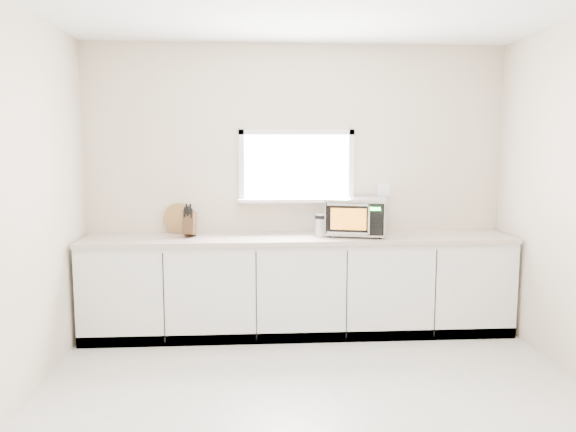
{
  "coord_description": "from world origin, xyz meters",
  "views": [
    {
      "loc": [
        -0.44,
        -3.38,
        1.76
      ],
      "look_at": [
        -0.11,
        1.55,
        1.13
      ],
      "focal_mm": 35.0,
      "sensor_mm": 36.0,
      "label": 1
    }
  ],
  "objects": [
    {
      "name": "back_wall",
      "position": [
        0.0,
        2.0,
        1.36
      ],
      "size": [
        4.0,
        0.17,
        2.7
      ],
      "color": "beige",
      "rests_on": "ground"
    },
    {
      "name": "cutting_board",
      "position": [
        -1.13,
        1.94,
        1.06
      ],
      "size": [
        0.29,
        0.07,
        0.29
      ],
      "primitive_type": "cylinder",
      "rotation": [
        1.4,
        0.0,
        0.0
      ],
      "color": "olive",
      "rests_on": "countertop"
    },
    {
      "name": "microwave",
      "position": [
        0.54,
        1.71,
        1.1
      ],
      "size": [
        0.63,
        0.55,
        0.35
      ],
      "rotation": [
        0.0,
        0.0,
        -0.27
      ],
      "color": "black",
      "rests_on": "countertop"
    },
    {
      "name": "coffee_grinder",
      "position": [
        0.2,
        1.67,
        1.02
      ],
      "size": [
        0.15,
        0.15,
        0.21
      ],
      "rotation": [
        0.0,
        0.0,
        -0.29
      ],
      "color": "#A8AAAF",
      "rests_on": "countertop"
    },
    {
      "name": "cabinets",
      "position": [
        0.0,
        1.7,
        0.44
      ],
      "size": [
        3.92,
        0.6,
        0.88
      ],
      "primitive_type": "cube",
      "color": "silver",
      "rests_on": "ground"
    },
    {
      "name": "knife_block",
      "position": [
        -1.0,
        1.73,
        1.05
      ],
      "size": [
        0.12,
        0.22,
        0.31
      ],
      "rotation": [
        0.0,
        0.0,
        -0.11
      ],
      "color": "#442C18",
      "rests_on": "countertop"
    },
    {
      "name": "ground",
      "position": [
        0.0,
        0.0,
        0.0
      ],
      "size": [
        4.0,
        4.0,
        0.0
      ],
      "primitive_type": "plane",
      "color": "beige",
      "rests_on": "ground"
    },
    {
      "name": "countertop",
      "position": [
        0.0,
        1.69,
        0.9
      ],
      "size": [
        3.92,
        0.64,
        0.04
      ],
      "primitive_type": "cube",
      "color": "beige",
      "rests_on": "cabinets"
    }
  ]
}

